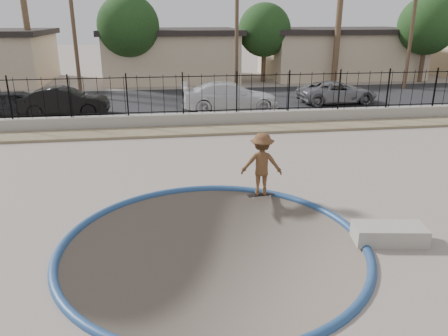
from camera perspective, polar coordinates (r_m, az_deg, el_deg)
name	(u,v)px	position (r m, az deg, el deg)	size (l,w,h in m)	color
ground	(183,139)	(22.51, -5.43, 3.75)	(120.00, 120.00, 2.20)	gray
bowl_pit	(214,245)	(10.02, -1.35, -10.08)	(6.84, 6.84, 1.80)	brown
coping_ring	(214,245)	(10.02, -1.35, -10.08)	(7.04, 7.04, 0.20)	navy
rock_strip	(185,131)	(19.51, -5.07, 4.83)	(42.00, 1.60, 0.11)	#9B8965
retaining_wall	(184,120)	(20.52, -5.29, 6.25)	(42.00, 0.45, 0.60)	gray
fence	(183,94)	(20.29, -5.39, 9.56)	(40.00, 0.04, 1.80)	black
street	(177,100)	(27.14, -6.11, 8.84)	(90.00, 8.00, 0.04)	black
house_center	(171,54)	(36.30, -6.93, 14.57)	(10.60, 8.60, 3.90)	#C2AE8A
house_east	(338,52)	(39.28, 14.64, 14.46)	(12.60, 8.60, 3.90)	#C2AE8A
utility_pole_left	(73,19)	(29.09, -19.15, 17.92)	(1.70, 0.24, 9.00)	#473323
utility_pole_mid	(237,14)	(29.11, 1.69, 19.41)	(1.70, 0.24, 9.50)	#473323
utility_pole_right	(413,18)	(33.35, 23.50, 17.48)	(1.70, 0.24, 9.00)	#473323
street_tree_left	(128,26)	(32.73, -12.40, 17.65)	(4.32, 4.32, 6.36)	#473323
street_tree_mid	(264,30)	(34.63, 5.30, 17.49)	(3.96, 3.96, 5.83)	#473323
street_tree_right	(428,25)	(37.48, 25.05, 16.52)	(4.32, 4.32, 6.36)	#473323
skater	(262,167)	(12.28, 4.93, 0.09)	(1.15, 0.66, 1.78)	brown
skateboard	(261,195)	(12.58, 4.82, -3.51)	(0.79, 0.28, 0.07)	black
concrete_ledge	(389,234)	(10.77, 20.77, -8.04)	(1.60, 0.70, 0.40)	#A09B8E
car_a	(20,103)	(24.48, -25.15, 7.64)	(1.60, 3.98, 1.36)	black
car_b	(65,101)	(23.94, -20.10, 8.16)	(1.52, 4.37, 1.44)	black
car_c	(230,96)	(23.73, 0.84, 9.32)	(2.11, 5.20, 1.51)	silver
car_d	(337,92)	(26.62, 14.55, 9.57)	(2.13, 4.61, 1.28)	gray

